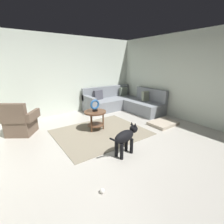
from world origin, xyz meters
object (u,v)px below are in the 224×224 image
(torus_sculpture, at_px, (95,105))
(dog_toy_ball, at_px, (102,191))
(sectional_couch, at_px, (123,103))
(dog, at_px, (126,137))
(armchair, at_px, (20,123))
(side_table, at_px, (95,116))
(dog_bed_mat, at_px, (163,123))

(torus_sculpture, xyz_separation_m, dog_toy_ball, (-1.07, -2.05, -0.68))
(sectional_couch, relative_size, dog, 2.67)
(armchair, height_order, torus_sculpture, armchair)
(dog, distance_m, dog_toy_ball, 1.18)
(armchair, relative_size, side_table, 1.67)
(armchair, distance_m, side_table, 1.94)
(sectional_couch, height_order, armchair, same)
(dog, bearing_deg, sectional_couch, 131.14)
(torus_sculpture, relative_size, dog_toy_ball, 4.52)
(torus_sculpture, relative_size, dog_bed_mat, 0.41)
(armchair, height_order, dog, armchair)
(dog_bed_mat, relative_size, dog_toy_ball, 11.08)
(armchair, bearing_deg, sectional_couch, 37.83)
(side_table, relative_size, dog_bed_mat, 0.75)
(dog_bed_mat, bearing_deg, sectional_couch, 89.64)
(side_table, distance_m, torus_sculpture, 0.29)
(sectional_couch, distance_m, armchair, 3.60)
(dog_bed_mat, bearing_deg, armchair, 154.04)
(side_table, height_order, dog_toy_ball, side_table)
(torus_sculpture, bearing_deg, dog_toy_ball, -117.67)
(sectional_couch, relative_size, side_table, 3.75)
(side_table, xyz_separation_m, dog_toy_ball, (-1.07, -2.05, -0.38))
(side_table, distance_m, dog_bed_mat, 2.07)
(side_table, height_order, dog, dog)
(sectional_couch, bearing_deg, dog_toy_ball, -133.28)
(armchair, height_order, side_table, armchair)
(sectional_couch, xyz_separation_m, dog_bed_mat, (-0.01, -1.93, -0.25))
(dog_bed_mat, xyz_separation_m, dog, (-1.97, -0.57, 0.33))
(armchair, xyz_separation_m, dog, (1.61, -2.31, 0.05))
(torus_sculpture, height_order, dog_bed_mat, torus_sculpture)
(side_table, height_order, torus_sculpture, torus_sculpture)
(dog_toy_ball, bearing_deg, torus_sculpture, 62.33)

